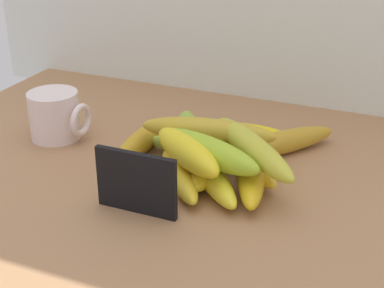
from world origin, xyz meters
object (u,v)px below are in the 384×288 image
banana_2 (144,139)px  banana_5 (188,137)px  banana_11 (208,131)px  chalkboard_sign (137,185)px  banana_12 (207,151)px  coffee_mug (56,115)px  banana_3 (211,177)px  banana_0 (251,169)px  banana_10 (252,148)px  banana_13 (187,152)px  banana_9 (282,143)px  banana_4 (209,163)px  banana_7 (236,157)px  banana_8 (179,175)px  banana_6 (209,152)px  banana_1 (238,134)px

banana_2 → banana_5: 6.86cm
banana_11 → chalkboard_sign: bearing=-102.7°
banana_5 → banana_11: bearing=-38.1°
banana_12 → chalkboard_sign: bearing=-122.2°
coffee_mug → banana_3: bearing=-11.2°
banana_0 → banana_10: (0.22, -0.82, 3.75)cm
banana_3 → banana_13: banana_13 is taller
banana_2 → banana_10: bearing=-12.8°
banana_9 → banana_13: size_ratio=1.28×
banana_0 → banana_2: (-18.48, 3.42, -0.16)cm
chalkboard_sign → banana_3: bearing=55.1°
banana_0 → banana_11: (-7.51, 2.48, 3.48)cm
banana_5 → banana_11: 6.85cm
banana_10 → banana_4: bearing=177.1°
banana_2 → banana_4: banana_4 is taller
banana_3 → banana_11: banana_11 is taller
banana_0 → banana_7: (-3.31, 3.06, -0.19)cm
banana_0 → banana_2: banana_0 is taller
chalkboard_sign → banana_2: chalkboard_sign is taller
coffee_mug → banana_10: (33.87, -2.70, 1.81)cm
coffee_mug → chalkboard_sign: bearing=-33.6°
banana_5 → banana_12: bearing=-54.9°
banana_7 → banana_12: banana_12 is taller
banana_3 → banana_8: banana_3 is taller
banana_13 → banana_4: bearing=70.1°
banana_6 → banana_11: (-0.02, -0.55, 3.67)cm
banana_9 → banana_12: 16.18cm
banana_8 → banana_4: bearing=59.9°
banana_6 → banana_13: size_ratio=1.37×
banana_7 → banana_8: banana_7 is taller
banana_5 → banana_6: (4.71, -3.13, -0.30)cm
coffee_mug → banana_6: bearing=2.5°
banana_1 → banana_11: bearing=-103.0°
banana_2 → banana_13: (10.79, -8.14, 3.57)cm
banana_0 → banana_7: size_ratio=1.06×
banana_2 → banana_6: 11.01cm
coffee_mug → banana_13: size_ratio=0.64×
banana_0 → banana_6: (-7.48, 3.03, -0.19)cm
banana_1 → banana_11: (-1.93, -8.33, 3.59)cm
chalkboard_sign → banana_3: 11.51cm
banana_4 → banana_7: 4.56cm
coffee_mug → banana_1: size_ratio=0.57×
banana_5 → banana_7: bearing=-19.3°
chalkboard_sign → banana_4: (4.87, 12.66, -1.90)cm
banana_8 → banana_12: (3.62, 1.20, 3.88)cm
chalkboard_sign → banana_13: 9.19cm
banana_8 → banana_13: bearing=15.7°
coffee_mug → banana_5: bearing=11.3°
banana_1 → banana_7: size_ratio=0.84×
chalkboard_sign → banana_2: bearing=114.2°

